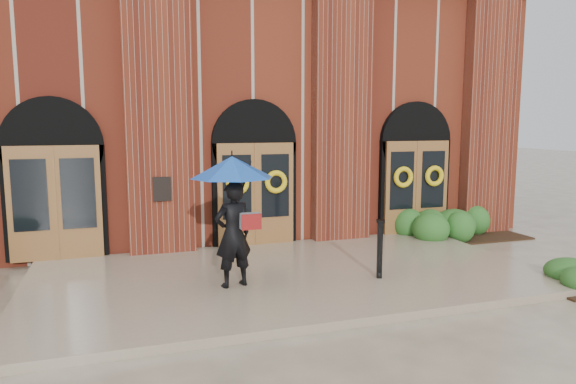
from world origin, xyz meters
name	(u,v)px	position (x,y,z in m)	size (l,w,h in m)	color
ground	(291,282)	(0.00, 0.00, 0.00)	(90.00, 90.00, 0.00)	tan
landing	(289,276)	(0.00, 0.15, 0.07)	(10.00, 5.30, 0.15)	gray
church_building	(211,112)	(0.00, 8.78, 3.50)	(16.20, 12.53, 7.00)	maroon
man_with_umbrella	(233,196)	(-1.23, -0.34, 1.82)	(1.80, 1.80, 2.39)	black
metal_post	(380,248)	(1.55, -0.73, 0.75)	(0.20, 0.20, 1.14)	black
hedge_wall_right	(467,224)	(5.79, 2.20, 0.39)	(3.07, 1.23, 0.79)	#26571F
hedge_front_right	(576,275)	(5.10, -2.00, 0.24)	(1.35, 1.15, 0.48)	#25531E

